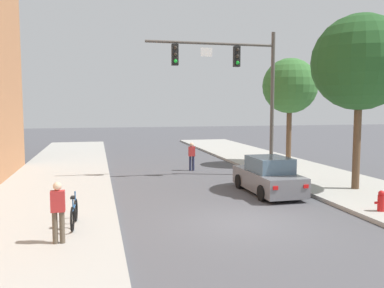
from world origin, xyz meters
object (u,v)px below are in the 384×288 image
(pedestrian_sidewalk_left_walker, at_px, (58,209))
(fire_hydrant, at_px, (381,201))
(car_lead_grey, at_px, (268,177))
(street_tree_second, at_px, (290,86))
(pedestrian_crossing_road, at_px, (192,155))
(traffic_signal_mast, at_px, (238,75))
(street_tree_nearest, at_px, (360,63))
(bicycle_leaning, at_px, (74,213))

(pedestrian_sidewalk_left_walker, bearing_deg, fire_hydrant, 4.79)
(car_lead_grey, xyz_separation_m, street_tree_second, (4.65, 7.35, 4.27))
(street_tree_second, bearing_deg, pedestrian_crossing_road, -174.85)
(car_lead_grey, relative_size, street_tree_second, 0.65)
(car_lead_grey, distance_m, pedestrian_sidewalk_left_walker, 9.62)
(traffic_signal_mast, bearing_deg, car_lead_grey, -91.39)
(street_tree_nearest, distance_m, street_tree_second, 8.02)
(pedestrian_crossing_road, relative_size, street_tree_second, 0.25)
(traffic_signal_mast, relative_size, pedestrian_crossing_road, 4.57)
(bicycle_leaning, distance_m, fire_hydrant, 10.23)
(street_tree_second, bearing_deg, bicycle_leaning, -138.90)
(pedestrian_sidewalk_left_walker, relative_size, street_tree_nearest, 0.22)
(traffic_signal_mast, height_order, street_tree_nearest, street_tree_nearest)
(street_tree_second, bearing_deg, pedestrian_sidewalk_left_walker, -135.94)
(pedestrian_sidewalk_left_walker, bearing_deg, pedestrian_crossing_road, 61.62)
(pedestrian_sidewalk_left_walker, xyz_separation_m, pedestrian_crossing_road, (6.39, 11.83, -0.15))
(traffic_signal_mast, distance_m, pedestrian_crossing_road, 5.45)
(pedestrian_crossing_road, distance_m, bicycle_leaning, 11.99)
(car_lead_grey, relative_size, pedestrian_sidewalk_left_walker, 2.59)
(street_tree_nearest, relative_size, street_tree_second, 1.14)
(bicycle_leaning, bearing_deg, car_lead_grey, 24.37)
(traffic_signal_mast, bearing_deg, fire_hydrant, -75.08)
(traffic_signal_mast, xyz_separation_m, bicycle_leaning, (-7.96, -7.80, -4.82))
(pedestrian_crossing_road, bearing_deg, fire_hydrant, -69.32)
(bicycle_leaning, xyz_separation_m, street_tree_second, (12.51, 10.91, 4.45))
(pedestrian_crossing_road, bearing_deg, bicycle_leaning, -120.45)
(fire_hydrant, bearing_deg, bicycle_leaning, 176.56)
(street_tree_nearest, bearing_deg, pedestrian_sidewalk_left_walker, -159.70)
(car_lead_grey, distance_m, street_tree_nearest, 6.25)
(pedestrian_crossing_road, relative_size, bicycle_leaning, 0.93)
(fire_hydrant, bearing_deg, traffic_signal_mast, 104.92)
(car_lead_grey, height_order, street_tree_nearest, street_tree_nearest)
(fire_hydrant, height_order, street_tree_nearest, street_tree_nearest)
(traffic_signal_mast, xyz_separation_m, car_lead_grey, (-0.10, -4.24, -4.64))
(traffic_signal_mast, height_order, street_tree_second, traffic_signal_mast)
(pedestrian_crossing_road, height_order, street_tree_nearest, street_tree_nearest)
(street_tree_nearest, bearing_deg, street_tree_second, 84.35)
(traffic_signal_mast, xyz_separation_m, street_tree_nearest, (3.76, -4.85, 0.24))
(car_lead_grey, distance_m, bicycle_leaning, 8.63)
(traffic_signal_mast, xyz_separation_m, fire_hydrant, (2.24, -8.42, -4.85))
(pedestrian_crossing_road, xyz_separation_m, street_tree_second, (6.43, 0.58, 4.08))
(pedestrian_sidewalk_left_walker, distance_m, street_tree_nearest, 13.61)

